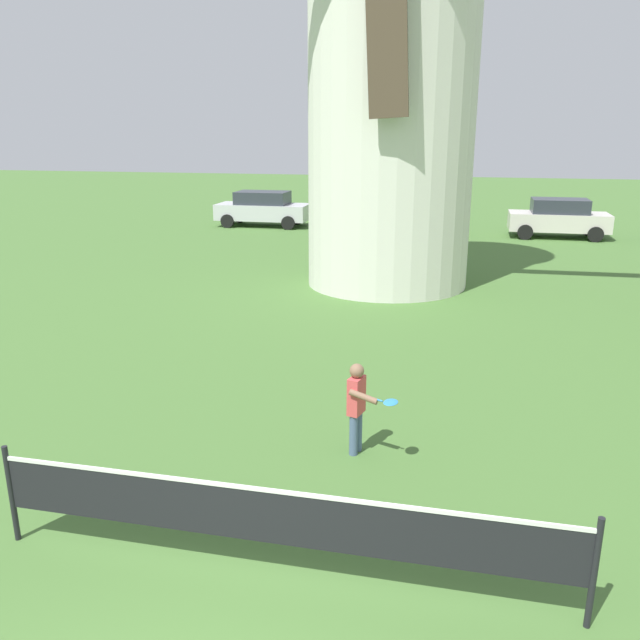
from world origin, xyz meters
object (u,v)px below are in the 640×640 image
at_px(tennis_net, 274,517).
at_px(parked_car_mustard, 397,213).
at_px(parked_car_cream, 559,218).
at_px(player_far, 358,403).
at_px(windmill, 393,42).
at_px(parked_car_silver, 263,208).

height_order(tennis_net, parked_car_mustard, parked_car_mustard).
bearing_deg(parked_car_cream, player_far, -104.00).
xyz_separation_m(windmill, parked_car_mustard, (-0.74, 9.68, -5.57)).
height_order(player_far, parked_car_mustard, parked_car_mustard).
relative_size(parked_car_mustard, parked_car_cream, 1.03).
bearing_deg(tennis_net, player_far, 82.45).
bearing_deg(tennis_net, parked_car_silver, 107.84).
bearing_deg(parked_car_cream, tennis_net, -103.24).
relative_size(tennis_net, parked_car_mustard, 1.44).
height_order(windmill, parked_car_silver, windmill).
xyz_separation_m(parked_car_mustard, parked_car_cream, (6.53, 0.06, -0.00)).
height_order(windmill, player_far, windmill).
relative_size(windmill, parked_car_cream, 3.57).
height_order(player_far, parked_car_silver, parked_car_silver).
relative_size(windmill, player_far, 10.84).
height_order(windmill, parked_car_mustard, windmill).
bearing_deg(windmill, tennis_net, -87.80).
height_order(windmill, parked_car_cream, windmill).
bearing_deg(parked_car_mustard, tennis_net, -86.85).
xyz_separation_m(tennis_net, parked_car_silver, (-7.40, 22.99, 0.12)).
relative_size(tennis_net, parked_car_cream, 1.49).
distance_m(player_far, parked_car_silver, 21.72).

